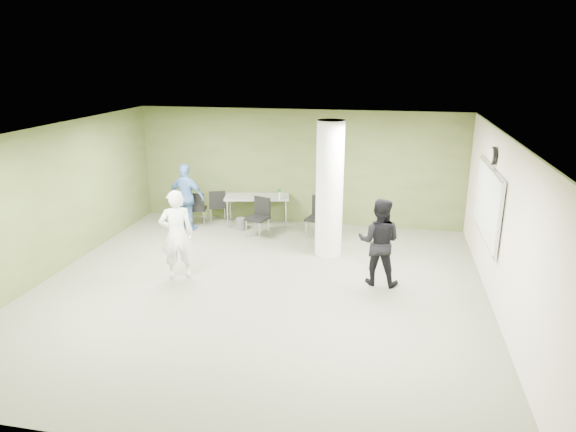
% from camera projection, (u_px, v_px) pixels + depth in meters
% --- Properties ---
extents(floor, '(8.00, 8.00, 0.00)m').
position_uv_depth(floor, '(259.00, 289.00, 9.20)').
color(floor, '#5A5C48').
rests_on(floor, ground).
extents(ceiling, '(8.00, 8.00, 0.00)m').
position_uv_depth(ceiling, '(256.00, 133.00, 8.36)').
color(ceiling, white).
rests_on(ceiling, wall_back).
extents(wall_back, '(8.00, 2.80, 0.02)m').
position_uv_depth(wall_back, '(299.00, 167.00, 12.52)').
color(wall_back, '#444F25').
rests_on(wall_back, floor).
extents(wall_left, '(0.02, 8.00, 2.80)m').
position_uv_depth(wall_left, '(49.00, 202.00, 9.53)').
color(wall_left, '#444F25').
rests_on(wall_left, floor).
extents(wall_right_cream, '(0.02, 8.00, 2.80)m').
position_uv_depth(wall_right_cream, '(505.00, 230.00, 8.02)').
color(wall_right_cream, beige).
rests_on(wall_right_cream, floor).
extents(column, '(0.56, 0.56, 2.80)m').
position_uv_depth(column, '(329.00, 189.00, 10.46)').
color(column, silver).
rests_on(column, floor).
extents(whiteboard, '(0.05, 2.30, 1.30)m').
position_uv_depth(whiteboard, '(487.00, 203.00, 9.13)').
color(whiteboard, silver).
rests_on(whiteboard, wall_right_cream).
extents(wall_clock, '(0.06, 0.32, 0.32)m').
position_uv_depth(wall_clock, '(493.00, 156.00, 8.88)').
color(wall_clock, black).
rests_on(wall_clock, wall_right_cream).
extents(folding_table, '(1.66, 0.97, 0.99)m').
position_uv_depth(folding_table, '(258.00, 198.00, 12.48)').
color(folding_table, gray).
rests_on(folding_table, floor).
extents(wastebasket, '(0.24, 0.24, 0.28)m').
position_uv_depth(wastebasket, '(241.00, 224.00, 12.32)').
color(wastebasket, '#4C4C4C').
rests_on(wastebasket, floor).
extents(chair_back_left, '(0.53, 0.53, 0.83)m').
position_uv_depth(chair_back_left, '(217.00, 204.00, 12.77)').
color(chair_back_left, black).
rests_on(chair_back_left, floor).
extents(chair_back_right, '(0.51, 0.51, 0.85)m').
position_uv_depth(chair_back_right, '(197.00, 206.00, 12.48)').
color(chair_back_right, black).
rests_on(chair_back_right, floor).
extents(chair_table_left, '(0.58, 0.58, 0.90)m').
position_uv_depth(chair_table_left, '(259.00, 214.00, 11.80)').
color(chair_table_left, black).
rests_on(chair_table_left, floor).
extents(chair_table_right, '(0.58, 0.58, 0.95)m').
position_uv_depth(chair_table_right, '(319.00, 214.00, 11.69)').
color(chair_table_right, black).
rests_on(chair_table_right, floor).
extents(woman_white, '(0.74, 0.64, 1.70)m').
position_uv_depth(woman_white, '(177.00, 235.00, 9.47)').
color(woman_white, white).
rests_on(woman_white, floor).
extents(man_black, '(0.85, 0.70, 1.61)m').
position_uv_depth(man_black, '(379.00, 242.00, 9.22)').
color(man_black, black).
rests_on(man_black, floor).
extents(man_blue, '(0.99, 0.53, 1.61)m').
position_uv_depth(man_blue, '(186.00, 198.00, 12.10)').
color(man_blue, '#4672AF').
rests_on(man_blue, floor).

